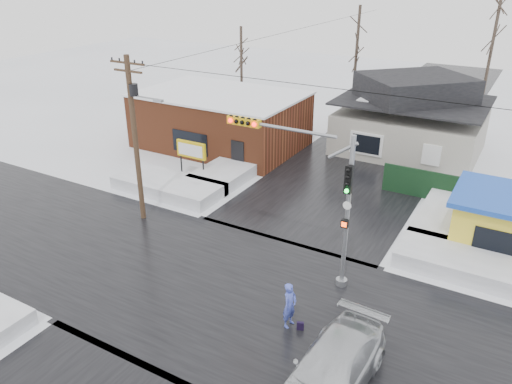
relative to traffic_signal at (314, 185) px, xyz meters
The scene contains 20 objects.
ground 5.94m from the traffic_signal, 129.36° to the right, with size 120.00×120.00×0.00m, color white.
road_ns 5.94m from the traffic_signal, 129.36° to the right, with size 10.00×120.00×0.02m, color black.
road_ew 5.94m from the traffic_signal, 129.36° to the right, with size 120.00×10.00×0.02m, color black.
snowbank_nw 12.81m from the traffic_signal, 160.57° to the left, with size 7.00×3.00×0.80m, color white.
snowbank_ne 8.75m from the traffic_signal, 31.56° to the left, with size 7.00×3.00×0.80m, color white.
snowbank_nside_w 13.70m from the traffic_signal, 136.24° to the left, with size 3.00×8.00×0.80m, color white.
snowbank_nside_e 10.94m from the traffic_signal, 63.18° to the left, with size 3.00×8.00×0.80m, color white.
traffic_signal is the anchor object (origin of this frame).
utility_pole 10.39m from the traffic_signal, behind, with size 3.15×0.44×9.00m.
brick_building 18.87m from the traffic_signal, 135.87° to the left, with size 12.20×8.20×4.12m.
marquee_sign 13.42m from the traffic_signal, 150.28° to the left, with size 2.20×0.21×2.55m.
house 19.13m from the traffic_signal, 91.29° to the left, with size 10.40×8.40×5.76m.
kiosk 10.43m from the traffic_signal, 44.84° to the left, with size 4.60×4.60×2.88m.
fence 12.31m from the traffic_signal, 69.77° to the left, with size 8.00×0.12×1.80m, color black.
tree_far_left 24.16m from the traffic_signal, 105.60° to the left, with size 3.00×3.00×10.00m.
tree_far_mid 25.78m from the traffic_signal, 81.89° to the left, with size 3.00×3.00×12.00m.
tree_far_west 26.75m from the traffic_signal, 128.00° to the left, with size 3.00×3.00×8.00m.
pedestrian 5.12m from the traffic_signal, 77.92° to the right, with size 0.70×0.46×1.92m, color #4757C7.
car 7.70m from the traffic_signal, 59.38° to the right, with size 2.30×5.66×1.64m, color silver.
shopping_bag 5.81m from the traffic_signal, 70.67° to the right, with size 0.28×0.12×0.35m, color black.
Camera 1 is at (9.91, -14.92, 13.12)m, focal length 35.00 mm.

